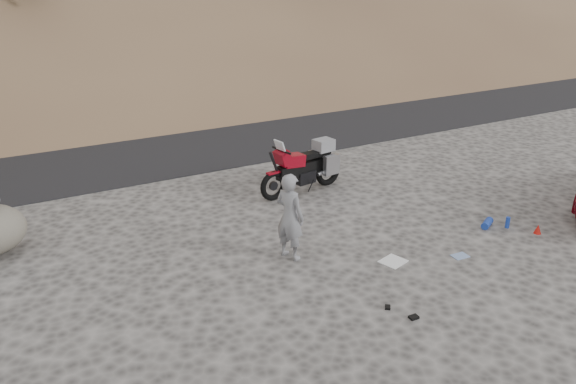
# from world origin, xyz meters

# --- Properties ---
(ground) EXTENTS (140.00, 140.00, 0.00)m
(ground) POSITION_xyz_m (0.00, 0.00, 0.00)
(ground) COLOR #3F3C3A
(ground) RESTS_ON ground
(road) EXTENTS (120.00, 7.00, 0.05)m
(road) POSITION_xyz_m (0.00, 9.00, 0.00)
(road) COLOR black
(road) RESTS_ON ground
(motorcycle) EXTENTS (2.48, 0.93, 1.48)m
(motorcycle) POSITION_xyz_m (0.73, 3.05, 0.63)
(motorcycle) COLOR black
(motorcycle) RESTS_ON ground
(man) EXTENTS (0.61, 0.73, 1.71)m
(man) POSITION_xyz_m (-1.32, 0.22, 0.00)
(man) COLOR gray
(man) RESTS_ON ground
(gear_white_cloth) EXTENTS (0.55, 0.52, 0.02)m
(gear_white_cloth) POSITION_xyz_m (0.30, -0.91, 0.01)
(gear_white_cloth) COLOR white
(gear_white_cloth) RESTS_ON ground
(gear_blue_mat) EXTENTS (0.43, 0.33, 0.16)m
(gear_blue_mat) POSITION_xyz_m (3.06, -0.68, 0.08)
(gear_blue_mat) COLOR #1B3BA7
(gear_blue_mat) RESTS_ON ground
(gear_bottle) EXTENTS (0.09, 0.09, 0.25)m
(gear_bottle) POSITION_xyz_m (3.41, -0.93, 0.12)
(gear_bottle) COLOR #1B3BA7
(gear_bottle) RESTS_ON ground
(gear_funnel) EXTENTS (0.20, 0.20, 0.20)m
(gear_funnel) POSITION_xyz_m (3.74, -1.43, 0.10)
(gear_funnel) COLOR red
(gear_funnel) RESTS_ON ground
(gear_glove_a) EXTENTS (0.16, 0.11, 0.04)m
(gear_glove_a) POSITION_xyz_m (-0.61, -2.54, 0.02)
(gear_glove_a) COLOR black
(gear_glove_a) RESTS_ON ground
(gear_glove_b) EXTENTS (0.14, 0.14, 0.04)m
(gear_glove_b) POSITION_xyz_m (-0.79, -2.11, 0.02)
(gear_glove_b) COLOR black
(gear_glove_b) RESTS_ON ground
(gear_blue_cloth) EXTENTS (0.33, 0.26, 0.01)m
(gear_blue_cloth) POSITION_xyz_m (1.57, -1.38, 0.01)
(gear_blue_cloth) COLOR #7B94BF
(gear_blue_cloth) RESTS_ON ground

